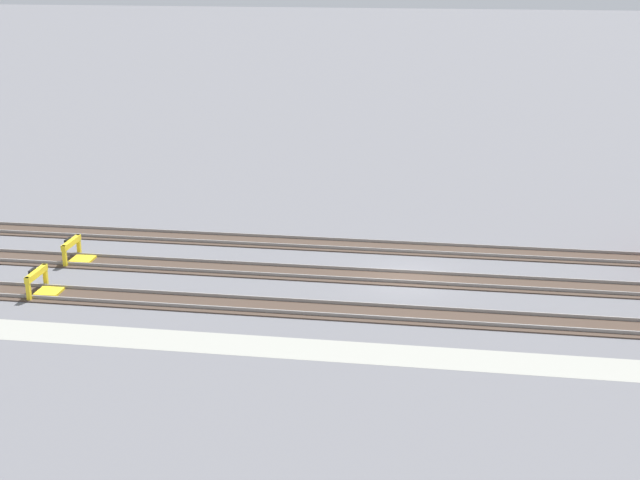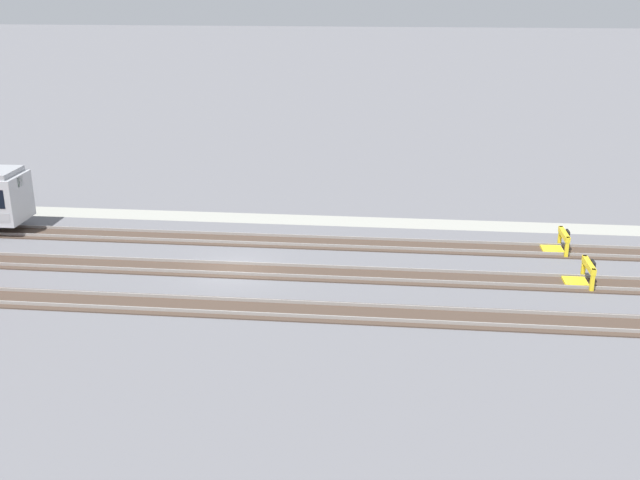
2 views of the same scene
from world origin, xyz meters
TOP-DOWN VIEW (x-y plane):
  - ground_plane at (0.00, 0.00)m, footprint 400.00×400.00m
  - service_walkway at (0.00, -8.67)m, footprint 54.00×2.00m
  - rail_track_nearest at (0.00, -4.56)m, footprint 90.00×2.24m
  - rail_track_near_inner at (0.00, 0.00)m, footprint 90.00×2.24m
  - rail_track_middle at (0.00, 4.56)m, footprint 90.00×2.24m
  - bumper_stop_nearest_track at (-16.86, -4.56)m, footprint 1.34×2.00m
  - bumper_stop_near_inner_track at (-17.13, 0.00)m, footprint 1.34×2.00m

SIDE VIEW (x-z plane):
  - ground_plane at x=0.00m, z-range 0.00..0.00m
  - service_walkway at x=0.00m, z-range 0.00..0.01m
  - rail_track_nearest at x=0.00m, z-range -0.06..0.15m
  - rail_track_near_inner at x=0.00m, z-range -0.06..0.15m
  - rail_track_middle at x=0.00m, z-range -0.06..0.15m
  - bumper_stop_nearest_track at x=-16.86m, z-range -0.10..1.12m
  - bumper_stop_near_inner_track at x=-17.13m, z-range -0.10..1.12m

